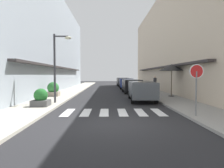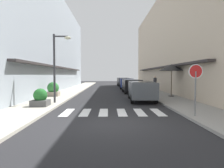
% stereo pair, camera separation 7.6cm
% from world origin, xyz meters
% --- Properties ---
extents(ground_plane, '(82.78, 82.78, 0.00)m').
position_xyz_m(ground_plane, '(0.00, 15.05, 0.00)').
color(ground_plane, '#232326').
extents(sidewalk_left, '(2.59, 52.68, 0.12)m').
position_xyz_m(sidewalk_left, '(-4.61, 15.05, 0.06)').
color(sidewalk_left, '#ADA899').
rests_on(sidewalk_left, ground_plane).
extents(sidewalk_right, '(2.59, 52.68, 0.12)m').
position_xyz_m(sidewalk_right, '(4.61, 15.05, 0.06)').
color(sidewalk_right, gray).
rests_on(sidewalk_right, ground_plane).
extents(building_row_left, '(5.50, 35.87, 11.57)m').
position_xyz_m(building_row_left, '(-8.40, 15.93, 5.78)').
color(building_row_left, '#939EA8').
rests_on(building_row_left, ground_plane).
extents(building_row_right, '(5.50, 35.87, 11.51)m').
position_xyz_m(building_row_right, '(8.40, 15.93, 5.75)').
color(building_row_right, '#C6B299').
rests_on(building_row_right, ground_plane).
extents(crosswalk, '(5.20, 2.20, 0.01)m').
position_xyz_m(crosswalk, '(-0.00, 2.43, 0.01)').
color(crosswalk, silver).
rests_on(crosswalk, ground_plane).
extents(parked_car_near, '(1.97, 4.55, 1.47)m').
position_xyz_m(parked_car_near, '(2.26, 7.00, 0.92)').
color(parked_car_near, '#4C5156').
rests_on(parked_car_near, ground_plane).
extents(parked_car_mid, '(1.84, 4.23, 1.47)m').
position_xyz_m(parked_car_mid, '(2.26, 13.77, 0.92)').
color(parked_car_mid, black).
rests_on(parked_car_mid, ground_plane).
extents(parked_car_far, '(1.90, 4.03, 1.47)m').
position_xyz_m(parked_car_far, '(2.26, 20.15, 0.92)').
color(parked_car_far, navy).
rests_on(parked_car_far, ground_plane).
extents(parked_car_distant, '(1.92, 3.99, 1.47)m').
position_xyz_m(parked_car_distant, '(2.26, 26.98, 0.92)').
color(parked_car_distant, black).
rests_on(parked_car_distant, ground_plane).
extents(round_street_sign, '(0.65, 0.07, 2.33)m').
position_xyz_m(round_street_sign, '(3.68, 0.88, 1.89)').
color(round_street_sign, slate).
rests_on(round_street_sign, sidewalk_right).
extents(street_lamp, '(1.19, 0.28, 4.54)m').
position_xyz_m(street_lamp, '(-3.60, 5.45, 2.95)').
color(street_lamp, '#38383D').
rests_on(street_lamp, sidewalk_left).
extents(cafe_umbrella, '(2.14, 2.14, 2.75)m').
position_xyz_m(cafe_umbrella, '(5.17, 9.19, 2.58)').
color(cafe_umbrella, '#262626').
rests_on(cafe_umbrella, sidewalk_right).
extents(planter_corner, '(0.97, 0.97, 1.04)m').
position_xyz_m(planter_corner, '(-4.26, 3.93, 0.58)').
color(planter_corner, '#4C4C4C').
rests_on(planter_corner, sidewalk_left).
extents(planter_midblock, '(1.01, 1.01, 1.23)m').
position_xyz_m(planter_midblock, '(-5.03, 9.56, 0.70)').
color(planter_midblock, gray).
rests_on(planter_midblock, sidewalk_left).
extents(pedestrian_walking_near, '(0.34, 0.34, 1.74)m').
position_xyz_m(pedestrian_walking_near, '(4.74, 13.45, 1.04)').
color(pedestrian_walking_near, '#282B33').
rests_on(pedestrian_walking_near, sidewalk_right).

